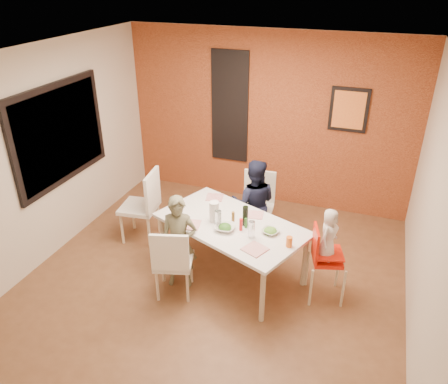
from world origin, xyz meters
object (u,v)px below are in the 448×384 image
(chair_far, at_px, (258,201))
(wine_bottle, at_px, (245,216))
(child_near, at_px, (179,243))
(dining_table, at_px, (231,228))
(chair_near, at_px, (172,260))
(child_far, at_px, (254,203))
(chair_left, at_px, (145,202))
(paper_towel_roll, at_px, (214,212))
(toddler, at_px, (329,234))
(high_chair, at_px, (324,257))

(chair_far, bearing_deg, wine_bottle, -89.20)
(child_near, bearing_deg, dining_table, 22.81)
(chair_near, bearing_deg, child_far, -128.12)
(chair_far, bearing_deg, chair_near, -114.26)
(chair_left, height_order, wine_bottle, chair_left)
(dining_table, relative_size, chair_far, 2.10)
(wine_bottle, bearing_deg, child_far, 98.24)
(dining_table, distance_m, paper_towel_roll, 0.29)
(chair_near, bearing_deg, wine_bottle, -151.43)
(toddler, xyz_separation_m, wine_bottle, (-0.98, 0.05, 0.01))
(dining_table, distance_m, child_near, 0.65)
(paper_towel_roll, bearing_deg, wine_bottle, 6.40)
(dining_table, xyz_separation_m, chair_far, (0.05, 0.99, -0.14))
(toddler, bearing_deg, chair_far, 62.90)
(chair_near, xyz_separation_m, toddler, (1.63, 0.60, 0.34))
(chair_near, bearing_deg, chair_left, -64.21)
(high_chair, distance_m, child_near, 1.67)
(chair_near, distance_m, child_far, 1.49)
(dining_table, bearing_deg, toddler, -1.76)
(child_far, distance_m, toddler, 1.35)
(dining_table, distance_m, toddler, 1.16)
(dining_table, relative_size, child_near, 1.69)
(high_chair, relative_size, wine_bottle, 3.69)
(toddler, bearing_deg, dining_table, 104.25)
(dining_table, distance_m, chair_near, 0.82)
(chair_far, distance_m, wine_bottle, 1.03)
(wine_bottle, bearing_deg, dining_table, -174.94)
(toddler, relative_size, wine_bottle, 2.45)
(chair_near, distance_m, chair_far, 1.71)
(child_far, height_order, wine_bottle, child_far)
(chair_left, distance_m, child_near, 1.15)
(high_chair, xyz_separation_m, child_far, (-1.06, 0.79, 0.07))
(wine_bottle, xyz_separation_m, paper_towel_roll, (-0.38, -0.04, 0.01))
(toddler, bearing_deg, chair_left, 97.44)
(chair_near, xyz_separation_m, chair_left, (-0.89, 0.99, 0.07))
(chair_far, distance_m, paper_towel_roll, 1.10)
(child_near, distance_m, paper_towel_roll, 0.55)
(chair_left, height_order, child_near, child_near)
(dining_table, xyz_separation_m, wine_bottle, (0.17, 0.01, 0.19))
(wine_bottle, relative_size, paper_towel_roll, 0.96)
(chair_far, xyz_separation_m, wine_bottle, (0.11, -0.97, 0.33))
(chair_near, relative_size, chair_left, 0.88)
(chair_far, height_order, child_far, child_far)
(wine_bottle, bearing_deg, child_near, -148.48)
(dining_table, height_order, high_chair, high_chair)
(toddler, height_order, paper_towel_roll, toddler)
(child_far, xyz_separation_m, wine_bottle, (0.11, -0.73, 0.23))
(child_far, xyz_separation_m, paper_towel_roll, (-0.27, -0.77, 0.24))
(chair_far, distance_m, chair_left, 1.57)
(toddler, distance_m, wine_bottle, 0.98)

